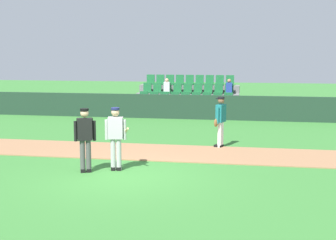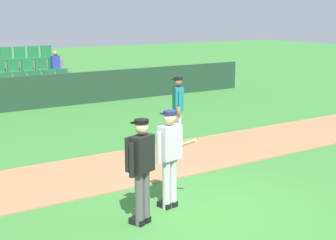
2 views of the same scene
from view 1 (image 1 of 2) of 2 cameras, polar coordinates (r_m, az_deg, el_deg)
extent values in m
plane|color=#387A33|center=(12.45, -5.50, -6.84)|extent=(80.00, 80.00, 0.00)
cube|color=#9E704C|center=(15.23, -2.52, -3.95)|extent=(28.00, 2.51, 0.03)
cube|color=#1E3828|center=(22.81, 1.77, 1.63)|extent=(20.00, 0.16, 1.20)
cube|color=slate|center=(24.70, 2.39, 1.09)|extent=(5.55, 2.95, 0.30)
cube|color=slate|center=(23.83, 2.12, 1.67)|extent=(5.45, 0.85, 0.40)
cube|color=#1E6B38|center=(24.10, -3.10, 2.34)|extent=(0.44, 0.40, 0.08)
cube|color=#1E6B38|center=(24.29, -2.98, 2.98)|extent=(0.44, 0.08, 0.50)
cube|color=#1E6B38|center=(23.98, -1.82, 2.32)|extent=(0.44, 0.40, 0.08)
cube|color=#1E6B38|center=(24.17, -1.71, 2.96)|extent=(0.44, 0.08, 0.50)
cube|color=#1E6B38|center=(23.88, -0.52, 2.29)|extent=(0.44, 0.40, 0.08)
cube|color=#1E6B38|center=(24.07, -0.43, 2.94)|extent=(0.44, 0.08, 0.50)
cube|color=#1E6B38|center=(23.78, 0.78, 2.27)|extent=(0.44, 0.40, 0.08)
cube|color=#1E6B38|center=(23.97, 0.87, 2.92)|extent=(0.44, 0.08, 0.50)
cube|color=#1E6B38|center=(23.70, 2.09, 2.24)|extent=(0.44, 0.40, 0.08)
cube|color=#1E6B38|center=(23.89, 2.17, 2.89)|extent=(0.44, 0.08, 0.50)
cube|color=#1E6B38|center=(23.63, 3.42, 2.22)|extent=(0.44, 0.40, 0.08)
cube|color=#1E6B38|center=(23.82, 3.48, 2.87)|extent=(0.44, 0.08, 0.50)
cube|color=#1E6B38|center=(23.57, 4.74, 2.19)|extent=(0.44, 0.40, 0.08)
cube|color=#1E6B38|center=(23.77, 4.80, 2.84)|extent=(0.44, 0.08, 0.50)
cube|color=#1E6B38|center=(23.53, 6.08, 2.16)|extent=(0.44, 0.40, 0.08)
cube|color=#1E6B38|center=(23.72, 6.12, 2.82)|extent=(0.44, 0.08, 0.50)
cube|color=#1E6B38|center=(23.50, 7.42, 2.13)|extent=(0.44, 0.40, 0.08)
cube|color=#1E6B38|center=(23.69, 7.45, 2.79)|extent=(0.44, 0.08, 0.50)
cube|color=slate|center=(24.62, 2.40, 2.82)|extent=(5.45, 0.85, 0.40)
cube|color=#1E6B38|center=(24.89, -2.66, 3.45)|extent=(0.44, 0.40, 0.08)
cube|color=#1E6B38|center=(25.08, -2.55, 4.07)|extent=(0.44, 0.08, 0.50)
cube|color=#1E6B38|center=(24.77, -1.42, 3.44)|extent=(0.44, 0.40, 0.08)
cube|color=#1E6B38|center=(24.97, -1.32, 4.05)|extent=(0.44, 0.08, 0.50)
cube|color=#1E6B38|center=(24.67, -0.16, 3.42)|extent=(0.44, 0.40, 0.08)
cube|color=#1E6B38|center=(24.87, -0.07, 4.04)|extent=(0.44, 0.08, 0.50)
cube|color=silver|center=(24.70, -0.14, 4.12)|extent=(0.32, 0.22, 0.52)
sphere|color=tan|center=(24.67, -0.14, 4.93)|extent=(0.20, 0.20, 0.20)
cube|color=#1E6B38|center=(24.58, 1.10, 3.40)|extent=(0.44, 0.40, 0.08)
cube|color=#1E6B38|center=(24.78, 1.18, 4.02)|extent=(0.44, 0.08, 0.50)
cube|color=#1E6B38|center=(24.50, 2.37, 3.38)|extent=(0.44, 0.40, 0.08)
cube|color=#1E6B38|center=(24.70, 2.45, 4.00)|extent=(0.44, 0.08, 0.50)
cube|color=#1E6B38|center=(24.43, 3.65, 3.36)|extent=(0.44, 0.40, 0.08)
cube|color=#1E6B38|center=(24.63, 3.72, 3.98)|extent=(0.44, 0.08, 0.50)
cube|color=#1E6B38|center=(24.38, 4.94, 3.33)|extent=(0.44, 0.40, 0.08)
cube|color=#1E6B38|center=(24.58, 4.99, 3.96)|extent=(0.44, 0.08, 0.50)
cube|color=#1E6B38|center=(24.34, 6.23, 3.30)|extent=(0.44, 0.40, 0.08)
cube|color=#1E6B38|center=(24.53, 6.28, 3.93)|extent=(0.44, 0.08, 0.50)
cube|color=#1E6B38|center=(24.31, 7.53, 3.28)|extent=(0.44, 0.40, 0.08)
cube|color=#1E6B38|center=(24.51, 7.56, 3.90)|extent=(0.44, 0.08, 0.50)
cube|color=#263F99|center=(24.33, 7.55, 3.99)|extent=(0.32, 0.22, 0.52)
sphere|color=#9E7051|center=(24.31, 7.56, 4.81)|extent=(0.20, 0.20, 0.20)
cube|color=slate|center=(25.43, 2.66, 3.90)|extent=(5.45, 0.85, 0.40)
cube|color=#1E6B38|center=(25.69, -2.25, 4.50)|extent=(0.44, 0.40, 0.08)
cube|color=#1E6B38|center=(25.88, -2.15, 5.09)|extent=(0.44, 0.08, 0.50)
cube|color=#1E6B38|center=(25.57, -1.04, 4.49)|extent=(0.44, 0.40, 0.08)
cube|color=#1E6B38|center=(25.77, -0.95, 5.08)|extent=(0.44, 0.08, 0.50)
cube|color=#1E6B38|center=(25.47, 0.18, 4.48)|extent=(0.44, 0.40, 0.08)
cube|color=#1E6B38|center=(25.68, 0.26, 5.06)|extent=(0.44, 0.08, 0.50)
cube|color=#1E6B38|center=(25.39, 1.40, 4.46)|extent=(0.44, 0.40, 0.08)
cube|color=#1E6B38|center=(25.59, 1.48, 5.05)|extent=(0.44, 0.08, 0.50)
cube|color=#1E6B38|center=(25.31, 2.64, 4.44)|extent=(0.44, 0.40, 0.08)
cube|color=#1E6B38|center=(25.51, 2.71, 5.04)|extent=(0.44, 0.08, 0.50)
cube|color=#1E6B38|center=(25.25, 3.88, 4.42)|extent=(0.44, 0.40, 0.08)
cube|color=#1E6B38|center=(25.45, 3.94, 5.02)|extent=(0.44, 0.08, 0.50)
cube|color=#1E6B38|center=(25.19, 5.13, 4.40)|extent=(0.44, 0.40, 0.08)
cube|color=#1E6B38|center=(25.40, 5.18, 5.00)|extent=(0.44, 0.08, 0.50)
cube|color=#1E6B38|center=(25.15, 6.38, 4.38)|extent=(0.44, 0.40, 0.08)
cube|color=#1E6B38|center=(25.36, 6.42, 4.97)|extent=(0.44, 0.08, 0.50)
cube|color=#1E6B38|center=(25.12, 7.63, 4.35)|extent=(0.44, 0.40, 0.08)
cube|color=#1E6B38|center=(25.33, 7.67, 4.95)|extent=(0.44, 0.08, 0.50)
cylinder|color=#B2B2B2|center=(12.90, -6.80, -4.26)|extent=(0.14, 0.14, 0.90)
cylinder|color=#B2B2B2|center=(12.88, -6.09, -4.27)|extent=(0.14, 0.14, 0.90)
cube|color=black|center=(13.05, -6.73, -5.92)|extent=(0.16, 0.28, 0.10)
cube|color=black|center=(13.03, -6.03, -5.93)|extent=(0.16, 0.28, 0.10)
cube|color=#B2B2B2|center=(12.75, -6.50, -0.97)|extent=(0.43, 0.28, 0.60)
cylinder|color=#B2B2B2|center=(12.80, -7.60, -1.19)|extent=(0.09, 0.09, 0.55)
cylinder|color=#B2B2B2|center=(12.73, -5.38, -1.20)|extent=(0.09, 0.09, 0.55)
sphere|color=tan|center=(12.69, -6.53, 0.94)|extent=(0.22, 0.22, 0.22)
cylinder|color=#191E4C|center=(12.68, -6.54, 1.39)|extent=(0.23, 0.23, 0.06)
cube|color=#191E4C|center=(12.78, -6.48, 1.31)|extent=(0.20, 0.15, 0.02)
cylinder|color=tan|center=(12.85, -5.32, -1.57)|extent=(0.41, 0.74, 0.41)
cylinder|color=#4C4C4C|center=(12.81, -10.50, -4.43)|extent=(0.14, 0.14, 0.90)
cylinder|color=#4C4C4C|center=(12.81, -9.78, -4.42)|extent=(0.14, 0.14, 0.90)
cube|color=black|center=(12.96, -10.45, -6.10)|extent=(0.20, 0.29, 0.10)
cube|color=black|center=(12.96, -9.74, -6.08)|extent=(0.20, 0.29, 0.10)
cube|color=black|center=(12.67, -10.23, -1.11)|extent=(0.45, 0.34, 0.60)
cylinder|color=black|center=(12.68, -11.35, -1.36)|extent=(0.09, 0.09, 0.55)
cylinder|color=black|center=(12.68, -9.09, -1.31)|extent=(0.09, 0.09, 0.55)
sphere|color=tan|center=(12.61, -10.28, 0.81)|extent=(0.22, 0.22, 0.22)
cylinder|color=black|center=(12.60, -10.29, 1.27)|extent=(0.23, 0.23, 0.06)
cube|color=black|center=(12.70, -10.29, 1.18)|extent=(0.21, 0.17, 0.02)
cube|color=black|center=(12.80, -10.23, -1.02)|extent=(0.44, 0.23, 0.56)
cylinder|color=white|center=(15.90, 6.38, -1.87)|extent=(0.14, 0.14, 0.90)
cylinder|color=white|center=(16.05, 6.62, -1.79)|extent=(0.14, 0.14, 0.90)
cube|color=black|center=(16.00, 6.16, -3.26)|extent=(0.29, 0.21, 0.10)
cube|color=black|center=(16.15, 6.41, -3.16)|extent=(0.29, 0.21, 0.10)
cube|color=#197075|center=(15.86, 6.55, 0.84)|extent=(0.35, 0.45, 0.60)
cylinder|color=#197075|center=(15.64, 6.16, 0.56)|extent=(0.09, 0.09, 0.55)
cylinder|color=#197075|center=(16.09, 6.92, 0.76)|extent=(0.09, 0.09, 0.55)
sphere|color=brown|center=(15.81, 6.57, 2.38)|extent=(0.22, 0.22, 0.22)
cylinder|color=black|center=(15.80, 6.58, 2.75)|extent=(0.23, 0.23, 0.06)
cube|color=black|center=(15.85, 6.25, 2.66)|extent=(0.18, 0.21, 0.02)
ellipsoid|color=brown|center=(15.68, 5.95, -0.34)|extent=(0.18, 0.23, 0.28)
camera|label=2|loc=(9.65, -48.51, 6.55)|focal=53.26mm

